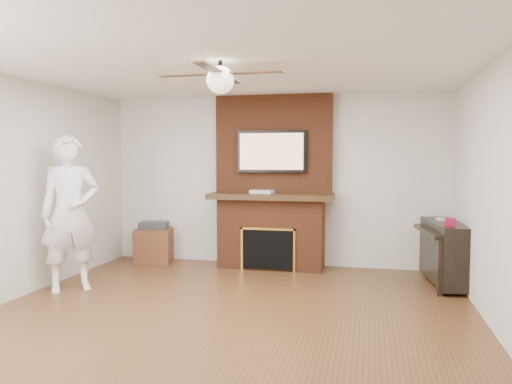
% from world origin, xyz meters
% --- Properties ---
extents(room_shell, '(5.36, 5.86, 2.86)m').
position_xyz_m(room_shell, '(0.00, 0.00, 1.25)').
color(room_shell, '#4E2E16').
rests_on(room_shell, ground).
extents(fireplace, '(1.78, 0.64, 2.50)m').
position_xyz_m(fireplace, '(0.00, 2.55, 1.00)').
color(fireplace, brown).
rests_on(fireplace, ground).
extents(tv, '(1.00, 0.08, 0.60)m').
position_xyz_m(tv, '(0.00, 2.50, 1.68)').
color(tv, black).
rests_on(tv, fireplace).
extents(ceiling_fan, '(1.21, 1.21, 0.31)m').
position_xyz_m(ceiling_fan, '(-0.00, 0.00, 2.33)').
color(ceiling_fan, black).
rests_on(ceiling_fan, room_shell).
extents(person, '(0.81, 0.79, 1.86)m').
position_xyz_m(person, '(-2.10, 0.73, 0.93)').
color(person, white).
rests_on(person, ground).
extents(side_table, '(0.63, 0.63, 0.61)m').
position_xyz_m(side_table, '(-1.83, 2.48, 0.28)').
color(side_table, '#562C18').
rests_on(side_table, ground).
extents(piano, '(0.59, 1.24, 0.88)m').
position_xyz_m(piano, '(2.31, 2.00, 0.42)').
color(piano, black).
rests_on(piano, ground).
extents(cable_box, '(0.36, 0.25, 0.05)m').
position_xyz_m(cable_box, '(-0.13, 2.45, 1.10)').
color(cable_box, silver).
rests_on(cable_box, fireplace).
extents(candle_green, '(0.07, 0.07, 0.08)m').
position_xyz_m(candle_green, '(0.06, 2.38, 0.04)').
color(candle_green, '#35863B').
rests_on(candle_green, ground).
extents(candle_cream, '(0.07, 0.07, 0.11)m').
position_xyz_m(candle_cream, '(0.07, 2.30, 0.06)').
color(candle_cream, beige).
rests_on(candle_cream, ground).
extents(candle_blue, '(0.06, 0.06, 0.09)m').
position_xyz_m(candle_blue, '(0.16, 2.31, 0.05)').
color(candle_blue, '#304E91').
rests_on(candle_blue, ground).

